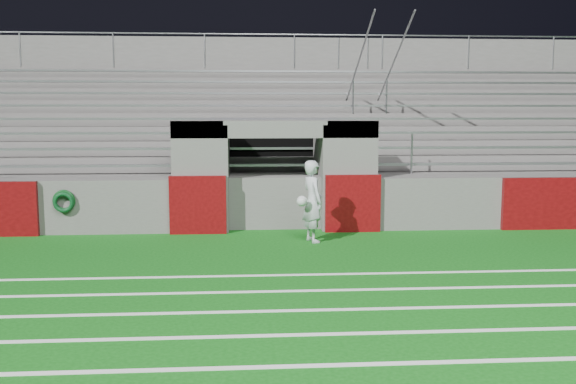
{
  "coord_description": "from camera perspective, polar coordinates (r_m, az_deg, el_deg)",
  "views": [
    {
      "loc": [
        -0.76,
        -11.76,
        2.79
      ],
      "look_at": [
        0.2,
        1.8,
        1.1
      ],
      "focal_mm": 40.0,
      "sensor_mm": 36.0,
      "label": 1
    }
  ],
  "objects": [
    {
      "name": "goalkeeper_with_ball",
      "position": [
        13.84,
        2.18,
        -0.82
      ],
      "size": [
        0.68,
        0.76,
        1.77
      ],
      "color": "#B9BDC3",
      "rests_on": "ground"
    },
    {
      "name": "hose_coil",
      "position": [
        15.38,
        -19.31,
        -0.81
      ],
      "size": [
        0.51,
        0.14,
        0.52
      ],
      "color": "#0C3D16",
      "rests_on": "ground"
    },
    {
      "name": "ground",
      "position": [
        12.12,
        -0.35,
        -6.23
      ],
      "size": [
        90.0,
        90.0,
        0.0
      ],
      "primitive_type": "plane",
      "color": "#0D5311",
      "rests_on": "ground"
    },
    {
      "name": "field_markings",
      "position": [
        7.36,
        2.25,
        -15.18
      ],
      "size": [
        28.0,
        8.09,
        0.01
      ],
      "color": "white",
      "rests_on": "ground"
    },
    {
      "name": "stadium_structure",
      "position": [
        19.79,
        -1.84,
        3.32
      ],
      "size": [
        26.0,
        8.48,
        5.42
      ],
      "color": "#5A5855",
      "rests_on": "ground"
    }
  ]
}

